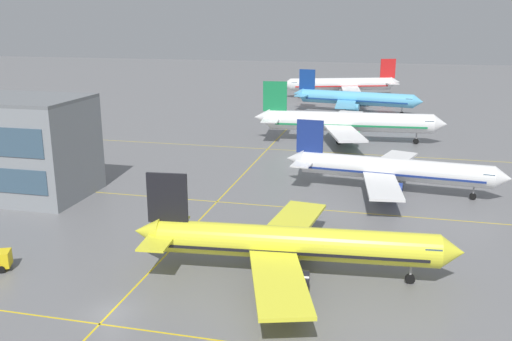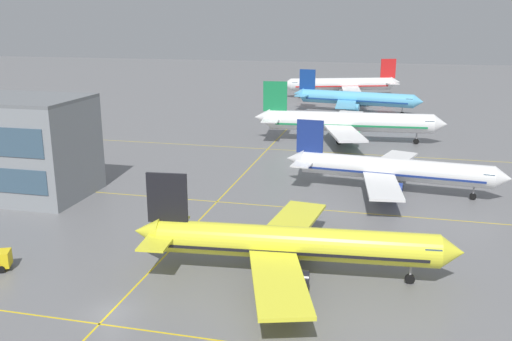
# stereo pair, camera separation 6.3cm
# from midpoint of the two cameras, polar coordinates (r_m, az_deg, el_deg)

# --- Properties ---
(ground_plane) EXTENTS (600.00, 600.00, 0.00)m
(ground_plane) POSITION_cam_midpoint_polar(r_m,az_deg,el_deg) (54.82, -14.70, -13.94)
(ground_plane) COLOR slate
(airliner_front_gate) EXTENTS (34.54, 29.67, 10.73)m
(airliner_front_gate) POSITION_cam_midpoint_polar(r_m,az_deg,el_deg) (58.53, 3.62, -7.47)
(airliner_front_gate) COLOR yellow
(airliner_front_gate) RESTS_ON ground
(airliner_second_row) EXTENTS (34.19, 29.36, 10.62)m
(airliner_second_row) POSITION_cam_midpoint_polar(r_m,az_deg,el_deg) (88.66, 13.71, 0.11)
(airliner_second_row) COLOR white
(airliner_second_row) RESTS_ON ground
(airliner_third_row) EXTENTS (41.55, 35.72, 12.91)m
(airliner_third_row) POSITION_cam_midpoint_polar(r_m,az_deg,el_deg) (122.72, 9.35, 4.93)
(airliner_third_row) COLOR white
(airliner_third_row) RESTS_ON ground
(airliner_far_left_stand) EXTENTS (37.48, 31.97, 11.67)m
(airliner_far_left_stand) POSITION_cam_midpoint_polar(r_m,az_deg,el_deg) (162.20, 10.12, 7.29)
(airliner_far_left_stand) COLOR #5BB7E5
(airliner_far_left_stand) RESTS_ON ground
(airliner_far_right_stand) EXTENTS (39.81, 34.07, 12.73)m
(airliner_far_right_stand) POSITION_cam_midpoint_polar(r_m,az_deg,el_deg) (192.88, 8.87, 8.73)
(airliner_far_right_stand) COLOR white
(airliner_far_right_stand) RESTS_ON ground
(taxiway_markings) EXTENTS (129.73, 115.52, 0.01)m
(taxiway_markings) POSITION_cam_midpoint_polar(r_m,az_deg,el_deg) (82.70, -3.99, -3.21)
(taxiway_markings) COLOR yellow
(taxiway_markings) RESTS_ON ground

